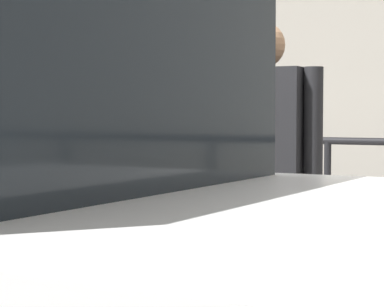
# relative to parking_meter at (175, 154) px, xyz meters

# --- Properties ---
(sidewalk_curb) EXTENTS (36.00, 3.36, 0.15)m
(sidewalk_curb) POSITION_rel_parking_meter_xyz_m (-0.12, 1.34, -1.08)
(sidewalk_curb) COLOR #ADA8A0
(sidewalk_curb) RESTS_ON ground
(parking_meter) EXTENTS (0.17, 0.18, 1.39)m
(parking_meter) POSITION_rel_parking_meter_xyz_m (0.00, 0.00, 0.00)
(parking_meter) COLOR slate
(parking_meter) RESTS_ON sidewalk_curb
(pedestrian_at_meter) EXTENTS (0.61, 0.53, 1.65)m
(pedestrian_at_meter) POSITION_rel_parking_meter_xyz_m (0.51, -0.05, -0.06)
(pedestrian_at_meter) COLOR slate
(pedestrian_at_meter) RESTS_ON sidewalk_curb
(background_railing) EXTENTS (24.06, 0.06, 1.01)m
(background_railing) POSITION_rel_parking_meter_xyz_m (-0.12, 2.72, -0.29)
(background_railing) COLOR black
(background_railing) RESTS_ON sidewalk_curb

